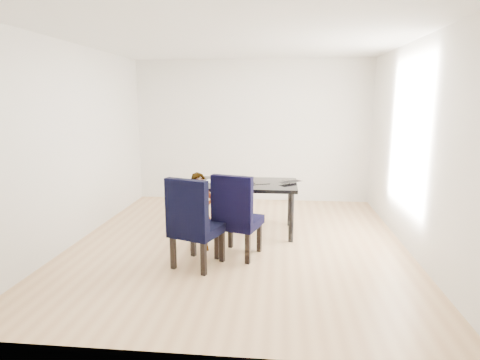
# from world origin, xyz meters

# --- Properties ---
(floor) EXTENTS (4.50, 5.00, 0.01)m
(floor) POSITION_xyz_m (0.00, 0.00, -0.01)
(floor) COLOR tan
(floor) RESTS_ON ground
(ceiling) EXTENTS (4.50, 5.00, 0.01)m
(ceiling) POSITION_xyz_m (0.00, 0.00, 2.71)
(ceiling) COLOR white
(ceiling) RESTS_ON wall_back
(wall_back) EXTENTS (4.50, 0.01, 2.70)m
(wall_back) POSITION_xyz_m (0.00, 2.50, 1.35)
(wall_back) COLOR white
(wall_back) RESTS_ON ground
(wall_front) EXTENTS (4.50, 0.01, 2.70)m
(wall_front) POSITION_xyz_m (0.00, -2.50, 1.35)
(wall_front) COLOR silver
(wall_front) RESTS_ON ground
(wall_left) EXTENTS (0.01, 5.00, 2.70)m
(wall_left) POSITION_xyz_m (-2.25, 0.00, 1.35)
(wall_left) COLOR silver
(wall_left) RESTS_ON ground
(wall_right) EXTENTS (0.01, 5.00, 2.70)m
(wall_right) POSITION_xyz_m (2.25, 0.00, 1.35)
(wall_right) COLOR white
(wall_right) RESTS_ON ground
(dining_table) EXTENTS (1.60, 0.90, 0.75)m
(dining_table) POSITION_xyz_m (0.00, 0.50, 0.38)
(dining_table) COLOR black
(dining_table) RESTS_ON floor
(chair_left) EXTENTS (0.68, 0.69, 1.09)m
(chair_left) POSITION_xyz_m (-0.40, -0.80, 0.54)
(chair_left) COLOR black
(chair_left) RESTS_ON floor
(chair_right) EXTENTS (0.64, 0.66, 1.07)m
(chair_right) POSITION_xyz_m (0.05, -0.44, 0.53)
(chair_right) COLOR black
(chair_right) RESTS_ON floor
(child) EXTENTS (0.43, 0.34, 1.03)m
(child) POSITION_xyz_m (-0.48, -0.30, 0.52)
(child) COLOR orange
(child) RESTS_ON floor
(plate) EXTENTS (0.31, 0.31, 0.01)m
(plate) POSITION_xyz_m (-0.42, 0.54, 0.76)
(plate) COLOR white
(plate) RESTS_ON dining_table
(sandwich) EXTENTS (0.15, 0.08, 0.06)m
(sandwich) POSITION_xyz_m (-0.42, 0.55, 0.79)
(sandwich) COLOR #A4773A
(sandwich) RESTS_ON plate
(laptop) EXTENTS (0.41, 0.39, 0.03)m
(laptop) POSITION_xyz_m (0.68, 0.57, 0.76)
(laptop) COLOR black
(laptop) RESTS_ON dining_table
(cable_tangle) EXTENTS (0.16, 0.16, 0.01)m
(cable_tangle) POSITION_xyz_m (0.13, 0.39, 0.75)
(cable_tangle) COLOR black
(cable_tangle) RESTS_ON dining_table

